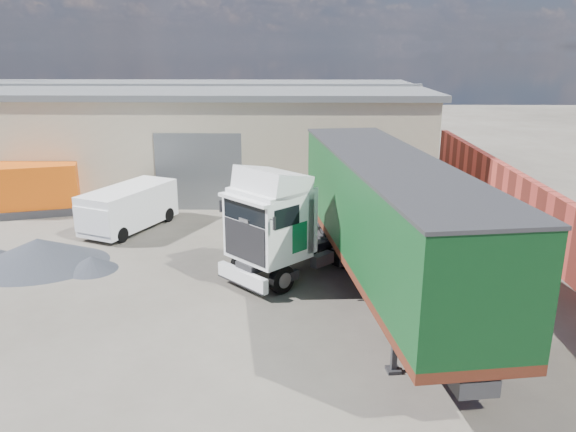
{
  "coord_description": "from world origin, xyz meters",
  "views": [
    {
      "loc": [
        2.58,
        -15.36,
        7.37
      ],
      "look_at": [
        2.25,
        3.0,
        1.81
      ],
      "focal_mm": 35.0,
      "sensor_mm": 36.0,
      "label": 1
    }
  ],
  "objects_px": {
    "box_trailer": "(386,214)",
    "orange_skip": "(41,191)",
    "tractor_unit": "(285,230)",
    "panel_van": "(126,209)"
  },
  "relations": [
    {
      "from": "tractor_unit",
      "to": "panel_van",
      "type": "bearing_deg",
      "value": -170.5
    },
    {
      "from": "tractor_unit",
      "to": "box_trailer",
      "type": "bearing_deg",
      "value": 18.51
    },
    {
      "from": "box_trailer",
      "to": "orange_skip",
      "type": "xyz_separation_m",
      "value": [
        -14.49,
        8.9,
        -1.62
      ]
    },
    {
      "from": "tractor_unit",
      "to": "panel_van",
      "type": "height_order",
      "value": "tractor_unit"
    },
    {
      "from": "box_trailer",
      "to": "panel_van",
      "type": "distance_m",
      "value": 11.68
    },
    {
      "from": "tractor_unit",
      "to": "orange_skip",
      "type": "relative_size",
      "value": 1.32
    },
    {
      "from": "tractor_unit",
      "to": "orange_skip",
      "type": "xyz_separation_m",
      "value": [
        -11.45,
        7.4,
        -0.61
      ]
    },
    {
      "from": "box_trailer",
      "to": "orange_skip",
      "type": "bearing_deg",
      "value": 140.24
    },
    {
      "from": "tractor_unit",
      "to": "panel_van",
      "type": "xyz_separation_m",
      "value": [
        -6.69,
        4.73,
        -0.68
      ]
    },
    {
      "from": "tractor_unit",
      "to": "orange_skip",
      "type": "height_order",
      "value": "tractor_unit"
    }
  ]
}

